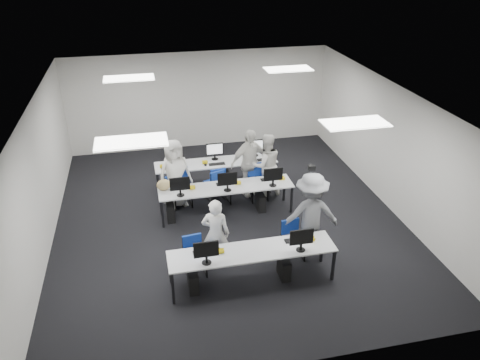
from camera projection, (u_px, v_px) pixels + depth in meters
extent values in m
plane|color=black|center=(228.00, 217.00, 11.26)|extent=(9.00, 9.00, 0.00)
plane|color=white|center=(226.00, 97.00, 9.86)|extent=(9.00, 9.00, 0.00)
cube|color=silver|center=(199.00, 100.00, 14.45)|extent=(8.00, 0.02, 3.00)
cube|color=silver|center=(288.00, 292.00, 6.67)|extent=(8.00, 0.02, 3.00)
cube|color=silver|center=(40.00, 179.00, 9.79)|extent=(0.02, 9.00, 3.00)
cube|color=silver|center=(389.00, 146.00, 11.33)|extent=(0.02, 9.00, 3.00)
cube|color=white|center=(131.00, 141.00, 7.76)|extent=(1.20, 0.60, 0.02)
cube|color=white|center=(355.00, 123.00, 8.52)|extent=(1.20, 0.60, 0.02)
cube|color=white|center=(129.00, 78.00, 11.22)|extent=(1.20, 0.60, 0.02)
cube|color=white|center=(288.00, 69.00, 11.98)|extent=(1.20, 0.60, 0.02)
cube|color=#ACAEB1|center=(252.00, 251.00, 8.85)|extent=(3.20, 0.70, 0.03)
cube|color=black|center=(173.00, 288.00, 8.46)|extent=(0.05, 0.05, 0.70)
cube|color=black|center=(170.00, 268.00, 8.98)|extent=(0.05, 0.05, 0.70)
cube|color=black|center=(333.00, 265.00, 9.05)|extent=(0.05, 0.05, 0.70)
cube|color=black|center=(322.00, 247.00, 9.57)|extent=(0.05, 0.05, 0.70)
cube|color=#ACAEB1|center=(226.00, 187.00, 11.10)|extent=(3.20, 0.70, 0.03)
cube|color=black|center=(163.00, 214.00, 10.71)|extent=(0.05, 0.05, 0.70)
cube|color=black|center=(161.00, 201.00, 11.23)|extent=(0.05, 0.05, 0.70)
cube|color=black|center=(292.00, 200.00, 11.30)|extent=(0.05, 0.05, 0.70)
cube|color=black|center=(284.00, 188.00, 11.82)|extent=(0.05, 0.05, 0.70)
cube|color=#ACAEB1|center=(216.00, 163.00, 12.31)|extent=(3.20, 0.70, 0.03)
cube|color=black|center=(159.00, 186.00, 11.92)|extent=(0.05, 0.05, 0.70)
cube|color=black|center=(157.00, 176.00, 12.44)|extent=(0.05, 0.05, 0.70)
cube|color=black|center=(275.00, 174.00, 12.51)|extent=(0.05, 0.05, 0.70)
cube|color=black|center=(269.00, 165.00, 13.03)|extent=(0.05, 0.05, 0.70)
cube|color=navy|center=(206.00, 249.00, 8.37)|extent=(0.46, 0.04, 0.32)
cube|color=black|center=(204.00, 252.00, 8.78)|extent=(0.42, 0.14, 0.02)
ellipsoid|color=black|center=(220.00, 250.00, 8.84)|extent=(0.07, 0.10, 0.04)
cube|color=black|center=(193.00, 281.00, 8.86)|extent=(0.18, 0.40, 0.42)
cube|color=white|center=(302.00, 237.00, 8.72)|extent=(0.46, 0.04, 0.32)
cube|color=black|center=(295.00, 240.00, 9.13)|extent=(0.42, 0.14, 0.02)
ellipsoid|color=black|center=(310.00, 238.00, 9.18)|extent=(0.07, 0.10, 0.04)
cube|color=black|center=(284.00, 268.00, 9.21)|extent=(0.18, 0.40, 0.42)
cube|color=white|center=(180.00, 184.00, 10.58)|extent=(0.46, 0.04, 0.32)
cube|color=black|center=(179.00, 188.00, 11.00)|extent=(0.42, 0.14, 0.02)
ellipsoid|color=black|center=(192.00, 187.00, 11.05)|extent=(0.07, 0.10, 0.04)
cube|color=black|center=(171.00, 212.00, 11.07)|extent=(0.18, 0.40, 0.42)
cube|color=white|center=(227.00, 179.00, 10.79)|extent=(0.46, 0.04, 0.32)
cube|color=black|center=(225.00, 184.00, 11.21)|extent=(0.42, 0.14, 0.02)
ellipsoid|color=black|center=(237.00, 182.00, 11.26)|extent=(0.07, 0.10, 0.04)
cube|color=black|center=(216.00, 207.00, 11.28)|extent=(0.18, 0.40, 0.42)
cube|color=white|center=(273.00, 174.00, 11.01)|extent=(0.46, 0.04, 0.32)
cube|color=black|center=(269.00, 179.00, 11.42)|extent=(0.42, 0.14, 0.02)
ellipsoid|color=black|center=(281.00, 178.00, 11.47)|extent=(0.07, 0.10, 0.04)
cube|color=black|center=(260.00, 202.00, 11.49)|extent=(0.18, 0.40, 0.42)
cube|color=white|center=(173.00, 153.00, 12.11)|extent=(0.46, 0.04, 0.32)
cube|color=black|center=(175.00, 168.00, 11.96)|extent=(0.42, 0.14, 0.02)
ellipsoid|color=black|center=(163.00, 169.00, 11.90)|extent=(0.07, 0.10, 0.04)
cube|color=black|center=(185.00, 183.00, 12.38)|extent=(0.18, 0.40, 0.42)
cube|color=white|center=(215.00, 149.00, 12.32)|extent=(0.46, 0.04, 0.32)
cube|color=black|center=(217.00, 164.00, 12.17)|extent=(0.42, 0.14, 0.02)
ellipsoid|color=black|center=(206.00, 165.00, 12.11)|extent=(0.07, 0.10, 0.04)
cube|color=black|center=(226.00, 179.00, 12.59)|extent=(0.18, 0.40, 0.42)
cube|color=white|center=(255.00, 145.00, 12.53)|extent=(0.46, 0.04, 0.32)
cube|color=black|center=(258.00, 160.00, 12.39)|extent=(0.42, 0.14, 0.02)
ellipsoid|color=black|center=(247.00, 161.00, 12.32)|extent=(0.07, 0.10, 0.04)
cube|color=black|center=(265.00, 175.00, 12.80)|extent=(0.18, 0.40, 0.42)
cube|color=navy|center=(195.00, 257.00, 9.19)|extent=(0.44, 0.43, 0.05)
cube|color=navy|center=(192.00, 242.00, 9.23)|extent=(0.38, 0.09, 0.33)
cube|color=navy|center=(293.00, 241.00, 9.66)|extent=(0.45, 0.43, 0.06)
cube|color=navy|center=(290.00, 226.00, 9.70)|extent=(0.39, 0.09, 0.33)
cube|color=navy|center=(182.00, 188.00, 11.57)|extent=(0.48, 0.46, 0.06)
cube|color=navy|center=(180.00, 174.00, 11.62)|extent=(0.44, 0.08, 0.38)
cube|color=navy|center=(221.00, 187.00, 11.71)|extent=(0.47, 0.45, 0.06)
cube|color=navy|center=(218.00, 175.00, 11.75)|extent=(0.40, 0.11, 0.34)
cube|color=navy|center=(258.00, 182.00, 11.86)|extent=(0.46, 0.44, 0.06)
cube|color=navy|center=(256.00, 169.00, 11.91)|extent=(0.43, 0.07, 0.36)
cube|color=navy|center=(172.00, 187.00, 11.73)|extent=(0.42, 0.40, 0.05)
cube|color=navy|center=(173.00, 182.00, 11.47)|extent=(0.38, 0.07, 0.33)
cube|color=navy|center=(214.00, 183.00, 11.89)|extent=(0.52, 0.51, 0.06)
cube|color=navy|center=(218.00, 177.00, 11.63)|extent=(0.39, 0.17, 0.34)
cube|color=navy|center=(261.00, 175.00, 12.25)|extent=(0.45, 0.43, 0.06)
cube|color=navy|center=(263.00, 169.00, 11.96)|extent=(0.42, 0.07, 0.36)
ellipsoid|color=olive|center=(164.00, 185.00, 10.89)|extent=(0.35, 0.24, 0.27)
imported|color=silver|center=(216.00, 234.00, 9.28)|extent=(0.64, 0.52, 1.53)
imported|color=silver|center=(266.00, 165.00, 11.91)|extent=(0.84, 0.68, 1.67)
imported|color=silver|center=(175.00, 174.00, 11.38)|extent=(1.00, 0.83, 1.75)
imported|color=silver|center=(249.00, 163.00, 11.88)|extent=(1.13, 0.72, 1.79)
imported|color=slate|center=(310.00, 214.00, 9.63)|extent=(1.25, 0.80, 1.85)
cube|color=black|center=(312.00, 168.00, 9.33)|extent=(0.16, 0.19, 0.10)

